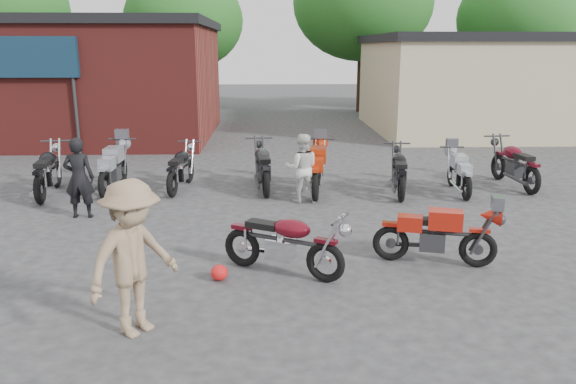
{
  "coord_description": "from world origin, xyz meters",
  "views": [
    {
      "loc": [
        -0.82,
        -7.56,
        3.27
      ],
      "look_at": [
        -0.49,
        1.64,
        0.9
      ],
      "focal_mm": 35.0,
      "sensor_mm": 36.0,
      "label": 1
    }
  ],
  "objects_px": {
    "sportbike": "(437,232)",
    "helmet": "(219,273)",
    "row_bike_3": "(263,164)",
    "row_bike_5": "(399,169)",
    "row_bike_4": "(318,166)",
    "row_bike_0": "(48,169)",
    "row_bike_2": "(181,166)",
    "vintage_motorcycle": "(285,239)",
    "person_tan": "(133,258)",
    "person_light": "(302,168)",
    "row_bike_1": "(113,165)",
    "row_bike_6": "(459,171)",
    "person_dark": "(79,178)",
    "row_bike_7": "(514,161)"
  },
  "relations": [
    {
      "from": "person_tan",
      "to": "sportbike",
      "type": "bearing_deg",
      "value": -24.52
    },
    {
      "from": "row_bike_6",
      "to": "row_bike_2",
      "type": "bearing_deg",
      "value": 89.08
    },
    {
      "from": "sportbike",
      "to": "row_bike_3",
      "type": "height_order",
      "value": "row_bike_3"
    },
    {
      "from": "row_bike_0",
      "to": "row_bike_5",
      "type": "xyz_separation_m",
      "value": [
        8.0,
        -0.14,
        -0.04
      ]
    },
    {
      "from": "row_bike_6",
      "to": "person_dark",
      "type": "bearing_deg",
      "value": 105.61
    },
    {
      "from": "row_bike_0",
      "to": "row_bike_5",
      "type": "height_order",
      "value": "row_bike_0"
    },
    {
      "from": "row_bike_2",
      "to": "row_bike_6",
      "type": "distance_m",
      "value": 6.49
    },
    {
      "from": "person_tan",
      "to": "row_bike_7",
      "type": "bearing_deg",
      "value": -7.57
    },
    {
      "from": "vintage_motorcycle",
      "to": "row_bike_2",
      "type": "xyz_separation_m",
      "value": [
        -2.3,
        5.27,
        0.01
      ]
    },
    {
      "from": "row_bike_1",
      "to": "row_bike_6",
      "type": "xyz_separation_m",
      "value": [
        8.03,
        -0.51,
        -0.08
      ]
    },
    {
      "from": "row_bike_5",
      "to": "row_bike_6",
      "type": "height_order",
      "value": "row_bike_5"
    },
    {
      "from": "person_dark",
      "to": "row_bike_7",
      "type": "bearing_deg",
      "value": -168.78
    },
    {
      "from": "row_bike_6",
      "to": "row_bike_7",
      "type": "xyz_separation_m",
      "value": [
        1.53,
        0.57,
        0.09
      ]
    },
    {
      "from": "row_bike_2",
      "to": "row_bike_5",
      "type": "distance_m",
      "value": 5.1
    },
    {
      "from": "sportbike",
      "to": "helmet",
      "type": "distance_m",
      "value": 3.38
    },
    {
      "from": "row_bike_3",
      "to": "row_bike_5",
      "type": "bearing_deg",
      "value": -104.59
    },
    {
      "from": "row_bike_1",
      "to": "row_bike_6",
      "type": "bearing_deg",
      "value": -93.36
    },
    {
      "from": "row_bike_3",
      "to": "row_bike_4",
      "type": "distance_m",
      "value": 1.32
    },
    {
      "from": "vintage_motorcycle",
      "to": "row_bike_4",
      "type": "relative_size",
      "value": 0.88
    },
    {
      "from": "helmet",
      "to": "person_tan",
      "type": "bearing_deg",
      "value": -119.15
    },
    {
      "from": "vintage_motorcycle",
      "to": "row_bike_1",
      "type": "distance_m",
      "value": 6.48
    },
    {
      "from": "person_light",
      "to": "row_bike_5",
      "type": "distance_m",
      "value": 2.37
    },
    {
      "from": "vintage_motorcycle",
      "to": "row_bike_2",
      "type": "distance_m",
      "value": 5.75
    },
    {
      "from": "sportbike",
      "to": "person_light",
      "type": "bearing_deg",
      "value": 131.21
    },
    {
      "from": "sportbike",
      "to": "row_bike_5",
      "type": "xyz_separation_m",
      "value": [
        0.41,
        4.37,
        0.05
      ]
    },
    {
      "from": "person_tan",
      "to": "row_bike_6",
      "type": "height_order",
      "value": "person_tan"
    },
    {
      "from": "sportbike",
      "to": "person_dark",
      "type": "xyz_separation_m",
      "value": [
        -6.3,
        2.72,
        0.28
      ]
    },
    {
      "from": "row_bike_4",
      "to": "row_bike_6",
      "type": "distance_m",
      "value": 3.26
    },
    {
      "from": "person_light",
      "to": "row_bike_1",
      "type": "relative_size",
      "value": 0.71
    },
    {
      "from": "row_bike_4",
      "to": "row_bike_6",
      "type": "xyz_separation_m",
      "value": [
        3.26,
        -0.15,
        -0.1
      ]
    },
    {
      "from": "person_light",
      "to": "row_bike_4",
      "type": "bearing_deg",
      "value": -116.82
    },
    {
      "from": "row_bike_3",
      "to": "row_bike_6",
      "type": "xyz_separation_m",
      "value": [
        4.53,
        -0.5,
        -0.08
      ]
    },
    {
      "from": "person_light",
      "to": "row_bike_2",
      "type": "distance_m",
      "value": 3.05
    },
    {
      "from": "row_bike_4",
      "to": "row_bike_6",
      "type": "relative_size",
      "value": 1.19
    },
    {
      "from": "row_bike_0",
      "to": "row_bike_5",
      "type": "bearing_deg",
      "value": -98.63
    },
    {
      "from": "sportbike",
      "to": "person_tan",
      "type": "distance_m",
      "value": 4.63
    },
    {
      "from": "row_bike_0",
      "to": "row_bike_6",
      "type": "xyz_separation_m",
      "value": [
        9.4,
        -0.14,
        -0.09
      ]
    },
    {
      "from": "row_bike_6",
      "to": "vintage_motorcycle",
      "type": "bearing_deg",
      "value": 142.57
    },
    {
      "from": "helmet",
      "to": "row_bike_4",
      "type": "height_order",
      "value": "row_bike_4"
    },
    {
      "from": "row_bike_0",
      "to": "row_bike_4",
      "type": "distance_m",
      "value": 6.15
    },
    {
      "from": "sportbike",
      "to": "row_bike_0",
      "type": "distance_m",
      "value": 8.83
    },
    {
      "from": "row_bike_5",
      "to": "row_bike_7",
      "type": "height_order",
      "value": "row_bike_7"
    },
    {
      "from": "person_dark",
      "to": "row_bike_2",
      "type": "height_order",
      "value": "person_dark"
    },
    {
      "from": "person_light",
      "to": "person_tan",
      "type": "height_order",
      "value": "person_tan"
    },
    {
      "from": "row_bike_2",
      "to": "person_light",
      "type": "bearing_deg",
      "value": -106.07
    },
    {
      "from": "row_bike_4",
      "to": "row_bike_6",
      "type": "height_order",
      "value": "row_bike_4"
    },
    {
      "from": "row_bike_0",
      "to": "row_bike_2",
      "type": "xyz_separation_m",
      "value": [
        2.94,
        0.44,
        -0.05
      ]
    },
    {
      "from": "row_bike_1",
      "to": "vintage_motorcycle",
      "type": "bearing_deg",
      "value": -143.14
    },
    {
      "from": "sportbike",
      "to": "row_bike_5",
      "type": "distance_m",
      "value": 4.39
    },
    {
      "from": "vintage_motorcycle",
      "to": "row_bike_5",
      "type": "distance_m",
      "value": 5.45
    }
  ]
}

